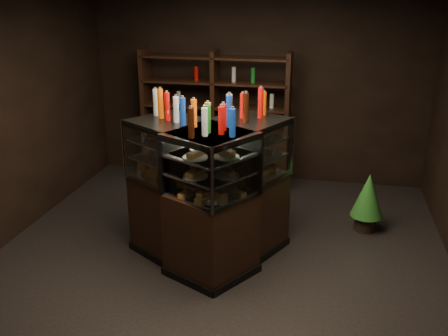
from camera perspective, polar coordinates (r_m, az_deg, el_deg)
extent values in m
plane|color=black|center=(5.72, -0.31, -9.59)|extent=(5.00, 5.00, 0.00)
cube|color=black|center=(7.56, 3.79, 9.83)|extent=(5.00, 0.02, 3.00)
cube|color=black|center=(2.91, -11.05, -7.45)|extent=(5.00, 0.02, 3.00)
cube|color=black|center=(6.18, -23.75, 5.90)|extent=(0.02, 5.00, 3.00)
cube|color=black|center=(5.40, 0.59, -6.17)|extent=(1.22, 1.52, 0.89)
cube|color=black|center=(5.59, 0.57, -9.90)|extent=(1.26, 1.57, 0.08)
cube|color=black|center=(5.03, 0.63, 4.58)|extent=(1.22, 1.52, 0.06)
cube|color=silver|center=(5.22, 0.61, -1.67)|extent=(1.15, 1.45, 0.02)
cube|color=silver|center=(5.14, 0.62, 0.50)|extent=(1.15, 1.45, 0.02)
cube|color=silver|center=(5.08, 0.62, 2.51)|extent=(1.15, 1.45, 0.02)
cube|color=white|center=(4.91, 3.84, 0.69)|extent=(0.62, 1.22, 0.63)
cylinder|color=silver|center=(5.47, 7.86, 2.55)|extent=(0.03, 0.03, 0.65)
cylinder|color=silver|center=(4.41, -1.36, -1.56)|extent=(0.03, 0.03, 0.65)
cube|color=black|center=(5.39, -3.71, -6.26)|extent=(1.51, 1.31, 0.89)
cube|color=black|center=(5.58, -3.62, -10.00)|extent=(1.56, 1.35, 0.08)
cube|color=black|center=(5.02, -3.98, 4.50)|extent=(1.51, 1.31, 0.06)
cube|color=silver|center=(5.21, -3.82, -1.76)|extent=(1.44, 1.24, 0.02)
cube|color=silver|center=(5.13, -3.88, 0.42)|extent=(1.44, 1.24, 0.02)
cube|color=silver|center=(5.07, -3.93, 2.43)|extent=(1.44, 1.24, 0.02)
cube|color=white|center=(4.89, -6.98, 0.49)|extent=(1.15, 0.74, 0.63)
cylinder|color=silver|center=(4.41, -1.36, -1.56)|extent=(0.03, 0.03, 0.65)
cylinder|color=silver|center=(5.42, -11.39, 2.20)|extent=(0.03, 0.03, 0.65)
cube|color=#DA8D4E|center=(4.78, -3.32, -3.31)|extent=(0.16, 0.20, 0.06)
cube|color=#DA8D4E|center=(4.91, -1.83, -2.63)|extent=(0.16, 0.20, 0.06)
cube|color=#DA8D4E|center=(5.04, -0.43, -1.98)|extent=(0.16, 0.20, 0.06)
cube|color=#DA8D4E|center=(5.18, 0.90, -1.37)|extent=(0.16, 0.20, 0.06)
cube|color=#DA8D4E|center=(5.32, 2.16, -0.78)|extent=(0.16, 0.20, 0.06)
cube|color=#DA8D4E|center=(5.47, 3.36, -0.23)|extent=(0.16, 0.20, 0.06)
cube|color=#DA8D4E|center=(5.62, 4.49, 0.29)|extent=(0.16, 0.20, 0.06)
cylinder|color=white|center=(4.76, -3.23, -0.92)|extent=(0.24, 0.24, 0.02)
cube|color=#DA8D4E|center=(4.75, -3.24, -0.53)|extent=(0.15, 0.19, 0.05)
cylinder|color=white|center=(5.01, -0.60, 0.18)|extent=(0.24, 0.24, 0.02)
cube|color=#DA8D4E|center=(5.00, -0.60, 0.55)|extent=(0.15, 0.19, 0.05)
cylinder|color=white|center=(5.27, 1.77, 1.17)|extent=(0.24, 0.24, 0.02)
cube|color=#DA8D4E|center=(5.25, 1.78, 1.53)|extent=(0.15, 0.19, 0.05)
cylinder|color=white|center=(5.53, 3.93, 2.07)|extent=(0.24, 0.24, 0.02)
cube|color=#DA8D4E|center=(5.52, 3.94, 2.41)|extent=(0.15, 0.19, 0.05)
cylinder|color=white|center=(4.70, -3.27, 1.23)|extent=(0.24, 0.24, 0.02)
cube|color=#DA8D4E|center=(4.69, -3.28, 1.63)|extent=(0.15, 0.19, 0.05)
cylinder|color=white|center=(4.95, -0.61, 2.23)|extent=(0.24, 0.24, 0.02)
cube|color=#DA8D4E|center=(4.94, -0.61, 2.62)|extent=(0.15, 0.19, 0.05)
cylinder|color=white|center=(5.21, 1.80, 3.14)|extent=(0.24, 0.24, 0.02)
cube|color=#DA8D4E|center=(5.20, 1.80, 3.50)|extent=(0.15, 0.19, 0.05)
cylinder|color=white|center=(5.48, 3.97, 3.94)|extent=(0.24, 0.24, 0.02)
cube|color=#DA8D4E|center=(5.47, 3.98, 4.29)|extent=(0.15, 0.19, 0.05)
cube|color=#DA8D4E|center=(5.59, -7.98, 0.06)|extent=(0.20, 0.17, 0.06)
cube|color=#DA8D4E|center=(5.45, -6.76, -0.42)|extent=(0.20, 0.17, 0.06)
cube|color=#DA8D4E|center=(5.31, -5.47, -0.93)|extent=(0.20, 0.17, 0.06)
cube|color=#DA8D4E|center=(5.17, -4.12, -1.46)|extent=(0.20, 0.17, 0.06)
cube|color=#DA8D4E|center=(5.04, -2.68, -2.03)|extent=(0.20, 0.17, 0.06)
cube|color=#DA8D4E|center=(4.91, -1.18, -2.62)|extent=(0.20, 0.17, 0.06)
cube|color=#DA8D4E|center=(4.78, 0.41, -3.23)|extent=(0.20, 0.17, 0.06)
cylinder|color=white|center=(5.51, -7.45, 1.86)|extent=(0.24, 0.24, 0.02)
cube|color=#DA8D4E|center=(5.50, -7.47, 2.20)|extent=(0.19, 0.16, 0.05)
cylinder|color=white|center=(5.25, -5.13, 1.04)|extent=(0.24, 0.24, 0.02)
cube|color=#DA8D4E|center=(5.24, -5.14, 1.40)|extent=(0.19, 0.16, 0.05)
cylinder|color=white|center=(5.00, -2.57, 0.14)|extent=(0.24, 0.24, 0.02)
cube|color=#DA8D4E|center=(4.99, -2.58, 0.51)|extent=(0.19, 0.16, 0.05)
cylinder|color=white|center=(4.77, 0.24, -0.85)|extent=(0.24, 0.24, 0.02)
cube|color=#DA8D4E|center=(4.76, 0.24, -0.46)|extent=(0.19, 0.16, 0.05)
cylinder|color=white|center=(5.45, -7.54, 3.74)|extent=(0.24, 0.24, 0.02)
cube|color=#DA8D4E|center=(5.44, -7.56, 4.09)|extent=(0.19, 0.16, 0.05)
cylinder|color=white|center=(5.19, -5.19, 3.01)|extent=(0.24, 0.24, 0.02)
cube|color=#DA8D4E|center=(5.18, -5.20, 3.38)|extent=(0.19, 0.16, 0.05)
cylinder|color=white|center=(4.94, -2.61, 2.20)|extent=(0.24, 0.24, 0.02)
cube|color=#DA8D4E|center=(4.93, -2.61, 2.58)|extent=(0.19, 0.16, 0.05)
cylinder|color=white|center=(4.71, 0.24, 1.30)|extent=(0.24, 0.24, 0.02)
cube|color=#DA8D4E|center=(4.70, 0.24, 1.70)|extent=(0.19, 0.16, 0.05)
cylinder|color=#D8590A|center=(4.56, -3.82, 5.14)|extent=(0.06, 0.06, 0.28)
cylinder|color=silver|center=(4.53, -3.86, 6.98)|extent=(0.03, 0.03, 0.02)
cylinder|color=yellow|center=(4.65, -2.76, 5.46)|extent=(0.06, 0.06, 0.28)
cylinder|color=silver|center=(4.62, -2.79, 7.26)|extent=(0.03, 0.03, 0.02)
cylinder|color=silver|center=(4.75, -1.74, 5.76)|extent=(0.06, 0.06, 0.28)
cylinder|color=silver|center=(4.71, -1.76, 7.53)|extent=(0.03, 0.03, 0.02)
cylinder|color=#147223|center=(4.84, -0.76, 6.05)|extent=(0.06, 0.06, 0.28)
cylinder|color=silver|center=(4.81, -0.77, 7.79)|extent=(0.03, 0.03, 0.02)
cylinder|color=#0F38B2|center=(4.94, 0.18, 6.33)|extent=(0.06, 0.06, 0.28)
cylinder|color=silver|center=(4.90, 0.18, 8.03)|extent=(0.03, 0.03, 0.02)
cylinder|color=black|center=(5.03, 1.09, 6.60)|extent=(0.06, 0.06, 0.28)
cylinder|color=silver|center=(5.00, 1.10, 8.27)|extent=(0.03, 0.03, 0.02)
cylinder|color=#B20C0A|center=(5.13, 1.96, 6.85)|extent=(0.06, 0.06, 0.28)
cylinder|color=silver|center=(5.10, 1.98, 8.49)|extent=(0.03, 0.03, 0.02)
cylinder|color=#D8590A|center=(5.23, 2.80, 7.09)|extent=(0.06, 0.06, 0.28)
cylinder|color=silver|center=(5.20, 2.83, 8.70)|extent=(0.03, 0.03, 0.02)
cylinder|color=yellow|center=(5.33, 3.61, 7.32)|extent=(0.06, 0.06, 0.28)
cylinder|color=silver|center=(5.30, 3.65, 8.90)|extent=(0.03, 0.03, 0.02)
cylinder|color=silver|center=(5.44, 4.39, 7.54)|extent=(0.06, 0.06, 0.28)
cylinder|color=silver|center=(5.41, 4.43, 9.10)|extent=(0.03, 0.03, 0.02)
cylinder|color=#D8590A|center=(5.41, -8.06, 7.34)|extent=(0.06, 0.06, 0.28)
cylinder|color=silver|center=(5.38, -8.14, 8.90)|extent=(0.03, 0.03, 0.02)
cylinder|color=yellow|center=(5.31, -7.22, 7.15)|extent=(0.06, 0.06, 0.28)
cylinder|color=silver|center=(5.28, -7.29, 8.73)|extent=(0.03, 0.03, 0.02)
cylinder|color=silver|center=(5.21, -6.35, 6.94)|extent=(0.06, 0.06, 0.28)
cylinder|color=silver|center=(5.18, -6.41, 8.56)|extent=(0.03, 0.03, 0.02)
cylinder|color=#147223|center=(5.12, -5.44, 6.73)|extent=(0.06, 0.06, 0.28)
cylinder|color=silver|center=(5.09, -5.50, 8.37)|extent=(0.03, 0.03, 0.02)
cylinder|color=#0F38B2|center=(5.02, -4.51, 6.50)|extent=(0.06, 0.06, 0.28)
cylinder|color=silver|center=(4.99, -4.55, 8.18)|extent=(0.03, 0.03, 0.02)
cylinder|color=black|center=(4.93, -3.53, 6.27)|extent=(0.06, 0.06, 0.28)
cylinder|color=silver|center=(4.90, -3.57, 7.98)|extent=(0.03, 0.03, 0.02)
cylinder|color=#B20C0A|center=(4.84, -2.52, 6.03)|extent=(0.06, 0.06, 0.28)
cylinder|color=silver|center=(4.80, -2.55, 7.76)|extent=(0.03, 0.03, 0.02)
cylinder|color=#D8590A|center=(4.75, -1.48, 5.77)|extent=(0.06, 0.06, 0.28)
cylinder|color=silver|center=(4.71, -1.49, 7.54)|extent=(0.03, 0.03, 0.02)
cylinder|color=yellow|center=(4.66, -0.39, 5.50)|extent=(0.06, 0.06, 0.28)
cylinder|color=silver|center=(4.62, -0.39, 7.30)|extent=(0.03, 0.03, 0.02)
cylinder|color=silver|center=(4.57, 0.74, 5.22)|extent=(0.06, 0.06, 0.28)
cylinder|color=silver|center=(4.54, 0.74, 7.05)|extent=(0.03, 0.03, 0.02)
cylinder|color=black|center=(6.41, 15.84, -6.02)|extent=(0.26, 0.26, 0.19)
cone|color=#1F621C|center=(6.26, 16.15, -2.99)|extent=(0.39, 0.39, 0.54)
cone|color=#1F621C|center=(6.20, 16.31, -1.47)|extent=(0.30, 0.30, 0.38)
cube|color=black|center=(7.48, -0.99, 1.46)|extent=(2.17, 0.44, 0.90)
cube|color=black|center=(7.54, -8.94, 9.23)|extent=(0.06, 0.38, 1.10)
cube|color=black|center=(7.23, -1.04, 9.00)|extent=(0.06, 0.38, 1.10)
cube|color=black|center=(7.06, 7.38, 8.58)|extent=(0.06, 0.38, 1.10)
cube|color=black|center=(7.28, -1.03, 7.07)|extent=(2.12, 0.40, 0.03)
cube|color=black|center=(7.21, -1.04, 9.78)|extent=(2.12, 0.40, 0.03)
cube|color=black|center=(7.16, -1.06, 12.54)|extent=(2.12, 0.40, 0.03)
cylinder|color=#D8590A|center=(7.49, -7.23, 8.25)|extent=(0.06, 0.06, 0.22)
cylinder|color=yellow|center=(7.40, -5.21, 8.19)|extent=(0.06, 0.06, 0.22)
cylinder|color=silver|center=(7.32, -3.14, 8.12)|extent=(0.06, 0.06, 0.22)
cylinder|color=#147223|center=(7.26, -1.03, 8.03)|extent=(0.06, 0.06, 0.22)
cylinder|color=#0F38B2|center=(7.20, 1.11, 7.94)|extent=(0.06, 0.06, 0.22)
cylinder|color=black|center=(7.15, 3.28, 7.82)|extent=(0.06, 0.06, 0.22)
cylinder|color=#B20C0A|center=(7.11, 5.48, 7.70)|extent=(0.06, 0.06, 0.22)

